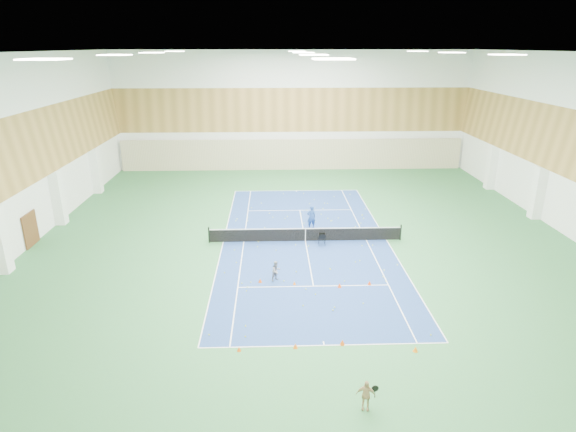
{
  "coord_description": "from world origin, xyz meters",
  "views": [
    {
      "loc": [
        -2.2,
        -29.7,
        12.37
      ],
      "look_at": [
        -1.18,
        -0.54,
        2.0
      ],
      "focal_mm": 30.0,
      "sensor_mm": 36.0,
      "label": 1
    }
  ],
  "objects_px": {
    "coach": "(311,217)",
    "child_apron": "(366,395)",
    "tennis_net": "(305,234)",
    "ball_cart": "(322,239)",
    "child_court": "(276,271)"
  },
  "relations": [
    {
      "from": "coach",
      "to": "child_apron",
      "type": "xyz_separation_m",
      "value": [
        0.48,
        -18.18,
        -0.26
      ]
    },
    {
      "from": "tennis_net",
      "to": "child_apron",
      "type": "xyz_separation_m",
      "value": [
        1.06,
        -15.8,
        0.05
      ]
    },
    {
      "from": "tennis_net",
      "to": "ball_cart",
      "type": "bearing_deg",
      "value": -33.42
    },
    {
      "from": "child_court",
      "to": "child_apron",
      "type": "height_order",
      "value": "child_apron"
    },
    {
      "from": "tennis_net",
      "to": "child_court",
      "type": "xyz_separation_m",
      "value": [
        -2.02,
        -5.6,
        0.03
      ]
    },
    {
      "from": "child_apron",
      "to": "ball_cart",
      "type": "relative_size",
      "value": 1.48
    },
    {
      "from": "child_court",
      "to": "tennis_net",
      "type": "bearing_deg",
      "value": 31.48
    },
    {
      "from": "child_court",
      "to": "child_apron",
      "type": "xyz_separation_m",
      "value": [
        3.08,
        -10.19,
        0.02
      ]
    },
    {
      "from": "tennis_net",
      "to": "ball_cart",
      "type": "xyz_separation_m",
      "value": [
        1.03,
        -0.68,
        -0.14
      ]
    },
    {
      "from": "tennis_net",
      "to": "child_court",
      "type": "bearing_deg",
      "value": -109.79
    },
    {
      "from": "coach",
      "to": "ball_cart",
      "type": "height_order",
      "value": "coach"
    },
    {
      "from": "child_apron",
      "to": "ball_cart",
      "type": "distance_m",
      "value": 15.12
    },
    {
      "from": "tennis_net",
      "to": "ball_cart",
      "type": "distance_m",
      "value": 1.25
    },
    {
      "from": "child_apron",
      "to": "ball_cart",
      "type": "bearing_deg",
      "value": 102.1
    },
    {
      "from": "child_court",
      "to": "ball_cart",
      "type": "relative_size",
      "value": 1.42
    }
  ]
}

